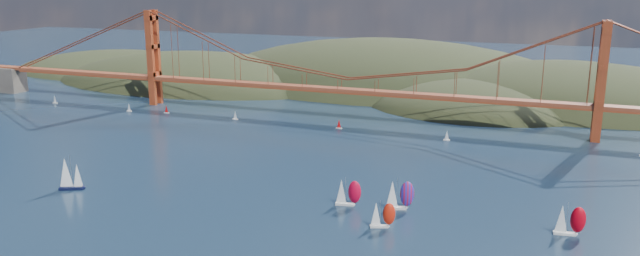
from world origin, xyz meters
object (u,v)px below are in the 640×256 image
object	(u,v)px
sloop_navy	(69,174)
racer_2	(569,220)
racer_1	(382,214)
racer_0	(348,192)
racer_rwb	(399,194)

from	to	relation	value
sloop_navy	racer_2	world-z (taller)	sloop_navy
sloop_navy	racer_1	xyz separation A→B (m)	(113.34, 5.77, -1.57)
racer_0	racer_1	size ratio (longest dim) A/B	1.12
sloop_navy	racer_rwb	world-z (taller)	sloop_navy
sloop_navy	racer_1	size ratio (longest dim) A/B	1.47
sloop_navy	racer_0	world-z (taller)	sloop_navy
racer_0	racer_rwb	world-z (taller)	racer_rwb
racer_0	racer_2	world-z (taller)	racer_2
racer_0	racer_2	size ratio (longest dim) A/B	0.98
racer_rwb	racer_0	bearing A→B (deg)	167.91
sloop_navy	racer_2	distance (m)	167.48
racer_2	racer_0	bearing A→B (deg)	171.63
racer_2	racer_1	bearing A→B (deg)	-173.62
racer_0	sloop_navy	bearing A→B (deg)	-178.86
racer_1	racer_2	bearing A→B (deg)	-6.39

